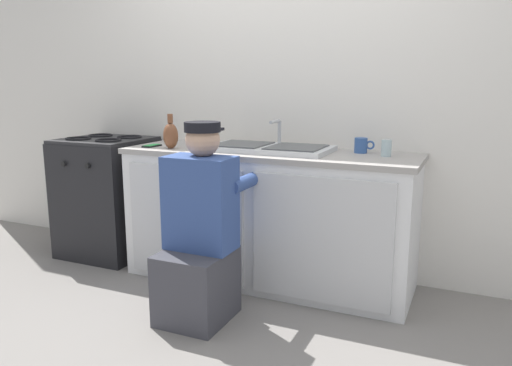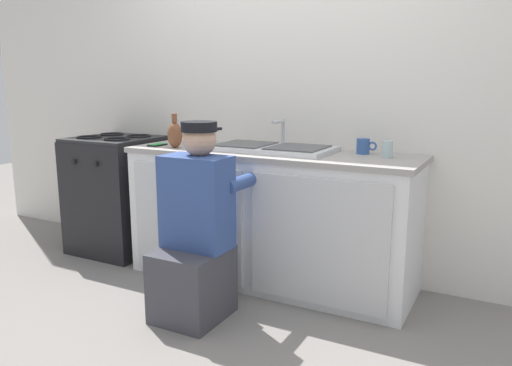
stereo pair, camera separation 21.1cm
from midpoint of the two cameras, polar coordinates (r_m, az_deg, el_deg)
name	(u,v)px [view 2 (the right image)]	position (r m, az deg, el deg)	size (l,w,h in m)	color
ground_plane	(249,295)	(3.21, 1.07, -12.75)	(12.00, 12.00, 0.00)	gray
back_wall	(293,92)	(3.52, 6.03, 10.34)	(6.00, 0.10, 2.50)	silver
counter_cabinet	(270,220)	(3.31, 3.38, -4.21)	(1.88, 0.62, 0.84)	white
countertop	(271,154)	(3.23, 3.54, 3.37)	(1.92, 0.62, 0.03)	#9E9993
sink_double_basin	(271,148)	(3.22, 3.57, 4.02)	(0.80, 0.44, 0.19)	silver
stove_range	(118,194)	(4.04, -14.12, -1.24)	(0.62, 0.62, 0.91)	black
plumber_person	(195,237)	(2.82, -4.81, -6.25)	(0.42, 0.61, 1.10)	#3F3F47
water_glass	(388,149)	(3.04, 16.75, 3.69)	(0.06, 0.06, 0.10)	#ADC6CC
coffee_mug	(364,146)	(3.17, 14.07, 4.08)	(0.13, 0.08, 0.09)	#335699
spice_bottle_pepper	(201,139)	(3.48, -4.63, 5.08)	(0.04, 0.04, 0.10)	#513823
cell_phone	(157,145)	(3.53, -9.54, 4.31)	(0.07, 0.14, 0.01)	black
vase_decorative	(175,135)	(3.39, -7.50, 5.51)	(0.10, 0.10, 0.23)	brown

